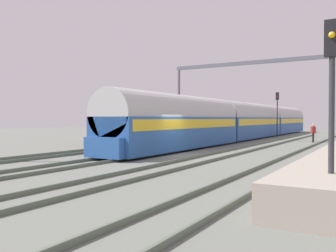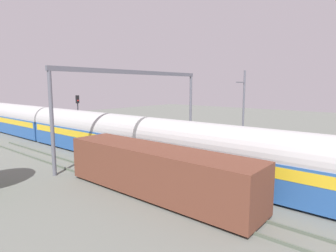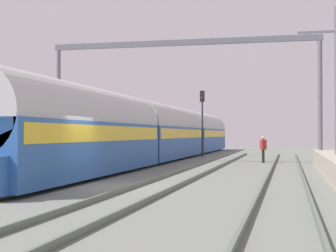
{
  "view_description": "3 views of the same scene",
  "coord_description": "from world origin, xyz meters",
  "px_view_note": "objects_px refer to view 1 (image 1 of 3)",
  "views": [
    {
      "loc": [
        10.38,
        -19.39,
        2.26
      ],
      "look_at": [
        -2.15,
        1.85,
        1.74
      ],
      "focal_mm": 38.44,
      "sensor_mm": 36.0,
      "label": 1
    },
    {
      "loc": [
        -18.61,
        -4.45,
        6.48
      ],
      "look_at": [
        0.92,
        11.95,
        2.88
      ],
      "focal_mm": 30.69,
      "sensor_mm": 36.0,
      "label": 2
    },
    {
      "loc": [
        6.59,
        -17.75,
        1.87
      ],
      "look_at": [
        -1.08,
        15.62,
        2.38
      ],
      "focal_mm": 56.1,
      "sensor_mm": 36.0,
      "label": 3
    }
  ],
  "objects_px": {
    "railway_signal_far": "(277,109)",
    "passenger_train": "(249,121)",
    "railway_signal_near": "(332,88)",
    "person_crossing": "(313,131)",
    "catenary_gantry": "(256,80)",
    "freight_car": "(154,128)"
  },
  "relations": [
    {
      "from": "passenger_train",
      "to": "railway_signal_far",
      "type": "bearing_deg",
      "value": 67.69
    },
    {
      "from": "railway_signal_near",
      "to": "railway_signal_far",
      "type": "xyz_separation_m",
      "value": [
        -9.59,
        34.12,
        0.4
      ]
    },
    {
      "from": "railway_signal_near",
      "to": "catenary_gantry",
      "type": "bearing_deg",
      "value": 110.86
    },
    {
      "from": "passenger_train",
      "to": "freight_car",
      "type": "bearing_deg",
      "value": -108.25
    },
    {
      "from": "person_crossing",
      "to": "railway_signal_far",
      "type": "relative_size",
      "value": 0.32
    },
    {
      "from": "passenger_train",
      "to": "catenary_gantry",
      "type": "height_order",
      "value": "catenary_gantry"
    },
    {
      "from": "railway_signal_far",
      "to": "catenary_gantry",
      "type": "xyz_separation_m",
      "value": [
        0.23,
        -9.56,
        2.53
      ]
    },
    {
      "from": "freight_car",
      "to": "catenary_gantry",
      "type": "height_order",
      "value": "catenary_gantry"
    },
    {
      "from": "freight_car",
      "to": "railway_signal_near",
      "type": "bearing_deg",
      "value": -46.04
    },
    {
      "from": "passenger_train",
      "to": "person_crossing",
      "type": "distance_m",
      "value": 7.88
    },
    {
      "from": "passenger_train",
      "to": "catenary_gantry",
      "type": "distance_m",
      "value": 6.66
    },
    {
      "from": "passenger_train",
      "to": "freight_car",
      "type": "xyz_separation_m",
      "value": [
        -4.3,
        -13.05,
        -0.5
      ]
    },
    {
      "from": "person_crossing",
      "to": "railway_signal_near",
      "type": "height_order",
      "value": "railway_signal_near"
    },
    {
      "from": "passenger_train",
      "to": "catenary_gantry",
      "type": "relative_size",
      "value": 2.84
    },
    {
      "from": "railway_signal_far",
      "to": "catenary_gantry",
      "type": "height_order",
      "value": "catenary_gantry"
    },
    {
      "from": "person_crossing",
      "to": "catenary_gantry",
      "type": "xyz_separation_m",
      "value": [
        -5.0,
        -1.74,
        4.92
      ]
    },
    {
      "from": "railway_signal_far",
      "to": "passenger_train",
      "type": "bearing_deg",
      "value": -112.31
    },
    {
      "from": "railway_signal_near",
      "to": "railway_signal_far",
      "type": "bearing_deg",
      "value": 105.7
    },
    {
      "from": "freight_car",
      "to": "railway_signal_near",
      "type": "xyz_separation_m",
      "value": [
        15.81,
        -16.39,
        1.55
      ]
    },
    {
      "from": "person_crossing",
      "to": "catenary_gantry",
      "type": "distance_m",
      "value": 7.23
    },
    {
      "from": "freight_car",
      "to": "railway_signal_far",
      "type": "relative_size",
      "value": 2.41
    },
    {
      "from": "catenary_gantry",
      "to": "person_crossing",
      "type": "bearing_deg",
      "value": 19.14
    }
  ]
}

